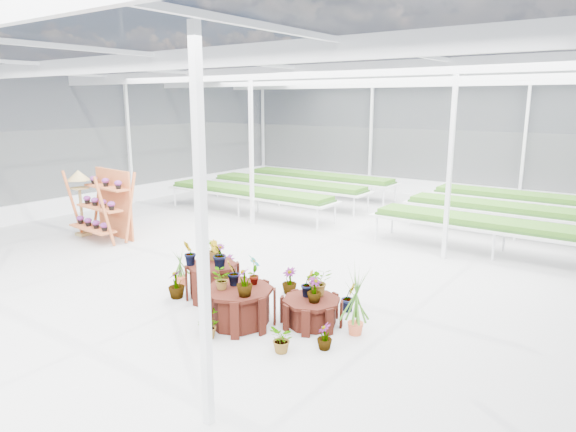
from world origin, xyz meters
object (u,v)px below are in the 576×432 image
Objects in this scene: plinth_low at (311,312)px; shelf_rack at (101,205)px; bird_table at (81,203)px; plinth_mid at (239,306)px; plinth_tall at (213,281)px.

shelf_rack is at bearing 170.78° from plinth_low.
plinth_low is 0.55× the size of bird_table.
shelf_rack reaches higher than plinth_low.
plinth_mid is 6.95m from shelf_rack.
plinth_tall is 0.97× the size of plinth_low.
plinth_tall is at bearing -177.40° from plinth_low.
plinth_tall reaches higher than plinth_low.
plinth_low is (1.00, 0.70, -0.09)m from plinth_mid.
plinth_low is 8.60m from bird_table.
shelf_rack is (-6.65, 1.94, 0.63)m from plinth_mid.
plinth_low is (2.20, 0.10, -0.11)m from plinth_tall.
plinth_low is at bearing -8.08° from bird_table.
plinth_mid is at bearing -14.25° from bird_table.
plinth_tall is 0.52× the size of shelf_rack.
plinth_tall is at bearing 153.43° from plinth_mid.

